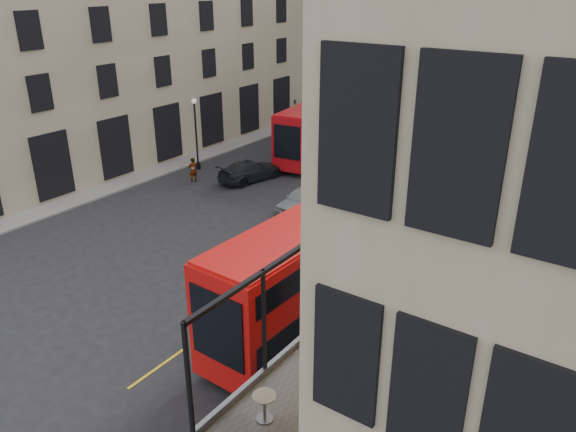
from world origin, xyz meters
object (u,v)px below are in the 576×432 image
Objects in this scene: bus_near at (321,262)px; cyclist at (317,230)px; pedestrian_c at (481,128)px; cafe_table_mid at (330,322)px; car_b at (426,164)px; cafe_table_far at (398,264)px; bicycle at (296,266)px; cafe_chair_b at (386,374)px; cafe_chair_a at (331,427)px; pedestrian_d at (506,150)px; cafe_table_near at (264,403)px; pedestrian_a at (346,126)px; cafe_chair_d at (457,282)px; traffic_light_near at (344,212)px; cafe_chair_c at (395,357)px; pedestrian_b at (359,125)px; bus_far at (319,127)px; pedestrian_e at (193,170)px; car_a at (301,199)px; street_lamp_b at (421,117)px; car_c at (250,171)px; street_lamp_a at (196,138)px.

cyclist is (-4.02, 6.19, -1.95)m from bus_near.
cafe_table_mid is (7.89, -39.67, 4.24)m from pedestrian_c.
cafe_table_far is at bearing -100.93° from car_b.
cafe_chair_b reaches higher than bicycle.
cafe_chair_a reaches higher than pedestrian_c.
cyclist is at bearing 147.59° from pedestrian_d.
pedestrian_a is at bearing 116.96° from cafe_table_near.
traffic_light_near is at bearing 136.92° from cafe_chair_d.
cafe_table_near is at bearing -66.27° from traffic_light_near.
cafe_chair_c is at bearing -155.48° from cyclist.
cafe_table_far reaches higher than cafe_table_mid.
bicycle is at bearing -77.83° from pedestrian_a.
pedestrian_b is 2.66× the size of cafe_table_near.
cafe_chair_b is (10.06, -27.94, 4.09)m from car_b.
bus_far reaches higher than pedestrian_e.
cafe_chair_b is at bearing -100.54° from car_b.
bus_near is 18.70× the size of cafe_table_near.
car_a is 18.71m from pedestrian_b.
cafe_chair_b is at bearing -88.56° from cafe_chair_d.
street_lamp_b is 25.66m from bicycle.
cafe_table_far is (17.45, -30.07, 4.26)m from pedestrian_b.
car_c is 4.05m from pedestrian_e.
cafe_table_mid is 0.80× the size of cafe_chair_c.
car_c is 25.99m from cafe_table_mid.
pedestrian_e is at bearing -168.55° from pedestrian_b.
bus_far is (-10.14, 13.81, 0.07)m from traffic_light_near.
bus_near is 15.32× the size of cafe_chair_d.
cafe_chair_d reaches higher than pedestrian_d.
street_lamp_b is 8.11m from car_b.
cafe_chair_d is at bearing 156.64° from car_c.
cyclist is (-1.08, 3.64, 0.32)m from bicycle.
pedestrian_d is 2.48× the size of cafe_table_near.
pedestrian_d reaches higher than car_b.
cyclist is (3.37, -3.46, 0.11)m from car_a.
pedestrian_c is (14.57, 21.43, -1.59)m from street_lamp_a.
pedestrian_e is at bearing -169.41° from car_b.
street_lamp_a is at bearing 16.31° from car_c.
bicycle is (0.79, -18.08, -0.28)m from car_b.
street_lamp_b reaches higher than pedestrian_d.
car_c reaches higher than car_a.
traffic_light_near reaches higher than pedestrian_d.
pedestrian_c is at bearing -14.97° from cyclist.
traffic_light_near is 4.65× the size of cafe_table_far.
pedestrian_e is (-16.54, 9.52, -1.87)m from bus_near.
pedestrian_d is 2.45× the size of cafe_table_mid.
cafe_chair_d is at bearing -67.31° from pedestrian_a.
bus_near is 8.07m from cafe_table_mid.
car_b is 29.98m from cafe_chair_b.
car_a is at bearing 129.95° from cafe_chair_c.
cyclist is at bearing 118.40° from cafe_table_near.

